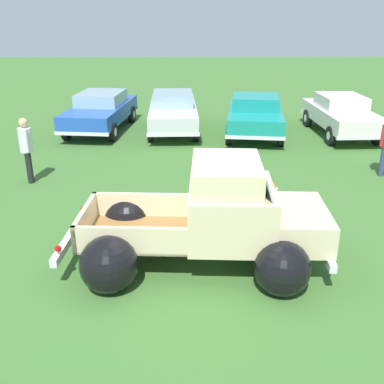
% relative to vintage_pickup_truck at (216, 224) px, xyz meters
% --- Properties ---
extents(ground_plane, '(80.00, 80.00, 0.00)m').
position_rel_vintage_pickup_truck_xyz_m(ground_plane, '(-0.39, 0.02, -0.76)').
color(ground_plane, '#3D6B2D').
extents(vintage_pickup_truck, '(4.72, 2.97, 1.96)m').
position_rel_vintage_pickup_truck_xyz_m(vintage_pickup_truck, '(0.00, 0.00, 0.00)').
color(vintage_pickup_truck, black).
rests_on(vintage_pickup_truck, ground).
extents(show_car_0, '(2.41, 4.82, 1.43)m').
position_rel_vintage_pickup_truck_xyz_m(show_car_0, '(-3.68, 9.90, 0.03)').
color(show_car_0, black).
rests_on(show_car_0, ground).
extents(show_car_1, '(1.87, 4.75, 1.43)m').
position_rel_vintage_pickup_truck_xyz_m(show_car_1, '(-0.94, 9.78, 0.03)').
color(show_car_1, black).
rests_on(show_car_1, ground).
extents(show_car_2, '(2.49, 4.38, 1.43)m').
position_rel_vintage_pickup_truck_xyz_m(show_car_2, '(2.06, 9.03, 0.03)').
color(show_car_2, black).
rests_on(show_car_2, ground).
extents(show_car_3, '(1.90, 4.37, 1.43)m').
position_rel_vintage_pickup_truck_xyz_m(show_car_3, '(5.21, 9.05, 0.02)').
color(show_car_3, black).
rests_on(show_car_3, ground).
extents(spectator_0, '(0.45, 0.52, 1.73)m').
position_rel_vintage_pickup_truck_xyz_m(spectator_0, '(-4.65, 4.24, 0.23)').
color(spectator_0, black).
rests_on(spectator_0, ground).
extents(lane_cone_0, '(0.36, 0.36, 0.63)m').
position_rel_vintage_pickup_truck_xyz_m(lane_cone_0, '(1.53, 2.47, -0.45)').
color(lane_cone_0, black).
rests_on(lane_cone_0, ground).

